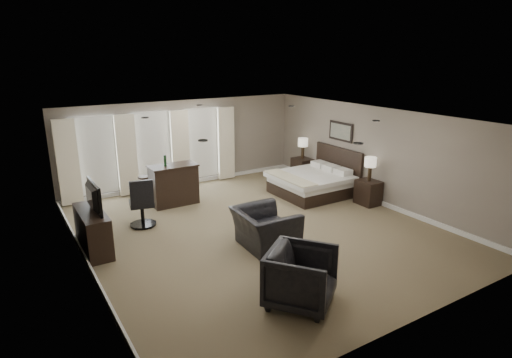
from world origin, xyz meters
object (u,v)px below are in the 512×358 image
dresser (93,231)px  armchair_near (265,223)px  lamp_far (303,148)px  bar_stool_left (145,188)px  nightstand_near (368,192)px  tv (90,208)px  bar_counter (174,185)px  bar_stool_right (170,182)px  nightstand_far (302,168)px  lamp_near (370,169)px  desk_chair (141,202)px  bed (309,174)px  armchair_far (301,275)px

dresser → armchair_near: 3.56m
lamp_far → bar_stool_left: 5.11m
nightstand_near → tv: 7.01m
bar_counter → bar_stool_right: 0.69m
nightstand_far → nightstand_near: bearing=-90.0°
lamp_near → bar_counter: lamp_near is taller
bar_stool_left → desk_chair: size_ratio=0.57×
bed → nightstand_far: size_ratio=3.00×
bed → tv: bed is taller
bed → nightstand_far: bearing=58.5°
lamp_near → bar_counter: size_ratio=0.51×
bed → desk_chair: bed is taller
armchair_far → bar_stool_right: (0.17, 6.29, -0.11)m
bar_stool_right → lamp_near: bearing=-38.5°
bed → desk_chair: (-4.76, 0.28, -0.04)m
bar_counter → nightstand_far: bearing=1.6°
lamp_near → lamp_far: size_ratio=0.98×
tv → nightstand_near: bearing=-98.0°
nightstand_near → desk_chair: desk_chair is taller
lamp_far → bar_stool_right: 4.39m
lamp_near → bar_counter: (-4.45, 2.77, -0.43)m
desk_chair → tv: bearing=42.3°
bed → lamp_near: bearing=-58.5°
bar_stool_left → desk_chair: bearing=-109.3°
nightstand_far → armchair_far: (-4.49, -5.76, 0.19)m
bed → armchair_far: bed is taller
nightstand_near → armchair_far: size_ratio=0.63×
nightstand_far → tv: bearing=-164.5°
armchair_far → bar_stool_left: bearing=57.5°
lamp_near → dresser: lamp_near is taller
nightstand_far → lamp_far: 0.67m
armchair_far → bar_stool_left: size_ratio=1.55×
nightstand_far → bar_stool_left: bar_stool_left is taller
bar_stool_right → armchair_near: bearing=-83.4°
desk_chair → bar_stool_right: bearing=-116.7°
nightstand_far → desk_chair: bearing=-168.3°
lamp_far → desk_chair: 5.79m
armchair_near → bar_stool_left: (-1.19, 4.32, -0.22)m
nightstand_near → desk_chair: bearing=163.0°
bar_stool_right → lamp_far: bearing=-7.0°
dresser → bar_counter: (2.47, 1.80, 0.12)m
bed → bar_stool_left: bed is taller
lamp_near → bed: bearing=121.5°
desk_chair → lamp_near: bearing=174.5°
nightstand_far → bar_counter: size_ratio=0.53×
bar_stool_left → bar_stool_right: size_ratio=0.81×
lamp_near → bar_stool_left: (-5.02, 3.53, -0.64)m
lamp_near → bar_stool_right: (-4.31, 3.43, -0.57)m
armchair_far → bar_counter: (0.04, 5.63, 0.02)m
lamp_far → armchair_far: size_ratio=0.63×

